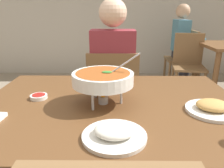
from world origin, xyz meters
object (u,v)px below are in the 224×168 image
(diner_main, at_px, (113,68))
(curry_bowl, at_px, (103,79))
(sauce_dish, at_px, (39,96))
(chair_diner_main, at_px, (113,95))
(chair_bg_corner, at_px, (188,61))
(chair_bg_middle, at_px, (185,55))
(appetizer_plate, at_px, (212,108))
(rice_plate, at_px, (114,133))
(dining_table_main, at_px, (112,121))
(patron_bg_middle, at_px, (183,40))

(diner_main, bearing_deg, curry_bowl, -93.01)
(diner_main, distance_m, sauce_dish, 0.84)
(chair_diner_main, height_order, diner_main, diner_main)
(chair_bg_corner, bearing_deg, chair_diner_main, -128.90)
(chair_diner_main, relative_size, sauce_dish, 10.00)
(chair_bg_middle, bearing_deg, diner_main, -123.70)
(appetizer_plate, bearing_deg, rice_plate, -153.64)
(dining_table_main, bearing_deg, chair_bg_middle, 65.24)
(rice_plate, bearing_deg, diner_main, 90.70)
(appetizer_plate, height_order, chair_bg_corner, chair_bg_corner)
(dining_table_main, relative_size, appetizer_plate, 5.55)
(chair_diner_main, relative_size, chair_bg_corner, 1.00)
(rice_plate, xyz_separation_m, patron_bg_middle, (1.11, 2.91, -0.05))
(curry_bowl, height_order, sauce_dish, curry_bowl)
(chair_diner_main, relative_size, curry_bowl, 2.71)
(dining_table_main, bearing_deg, chair_bg_corner, 62.74)
(rice_plate, bearing_deg, chair_bg_corner, 66.16)
(chair_bg_middle, bearing_deg, patron_bg_middle, -175.69)
(chair_diner_main, height_order, curry_bowl, curry_bowl)
(rice_plate, relative_size, appetizer_plate, 1.00)
(chair_diner_main, bearing_deg, sauce_dish, -118.53)
(curry_bowl, relative_size, patron_bg_middle, 0.25)
(chair_diner_main, relative_size, chair_bg_middle, 1.00)
(appetizer_plate, bearing_deg, chair_diner_main, 118.31)
(curry_bowl, xyz_separation_m, patron_bg_middle, (1.16, 2.60, -0.16))
(diner_main, distance_m, curry_bowl, 0.82)
(chair_bg_middle, bearing_deg, chair_bg_corner, -102.26)
(sauce_dish, xyz_separation_m, chair_bg_middle, (1.59, 2.54, -0.27))
(appetizer_plate, bearing_deg, sauce_dish, 170.00)
(diner_main, xyz_separation_m, patron_bg_middle, (1.12, 1.79, 0.00))
(sauce_dish, bearing_deg, dining_table_main, -7.80)
(curry_bowl, distance_m, rice_plate, 0.34)
(dining_table_main, distance_m, patron_bg_middle, 2.82)
(rice_plate, bearing_deg, appetizer_plate, 26.36)
(chair_diner_main, xyz_separation_m, curry_bowl, (-0.04, -0.77, 0.39))
(diner_main, bearing_deg, dining_table_main, -90.00)
(appetizer_plate, bearing_deg, chair_bg_corner, 74.21)
(sauce_dish, bearing_deg, curry_bowl, -9.63)
(curry_bowl, distance_m, appetizer_plate, 0.53)
(curry_bowl, bearing_deg, patron_bg_middle, 65.84)
(chair_diner_main, distance_m, appetizer_plate, 1.02)
(diner_main, height_order, sauce_dish, diner_main)
(appetizer_plate, bearing_deg, dining_table_main, 168.18)
(curry_bowl, xyz_separation_m, chair_bg_corner, (1.14, 2.13, -0.39))
(sauce_dish, distance_m, patron_bg_middle, 2.95)
(sauce_dish, distance_m, chair_bg_middle, 3.01)
(appetizer_plate, distance_m, sauce_dish, 0.87)
(chair_bg_middle, relative_size, patron_bg_middle, 0.69)
(rice_plate, relative_size, patron_bg_middle, 0.18)
(appetizer_plate, distance_m, patron_bg_middle, 2.77)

